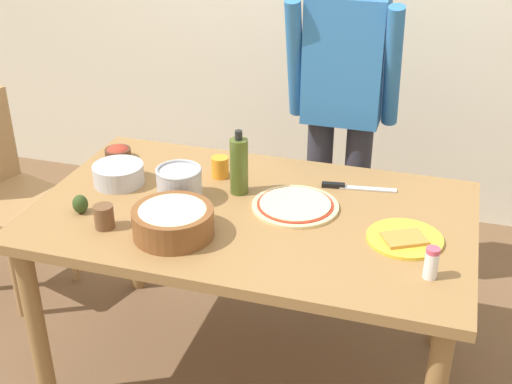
# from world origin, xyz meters

# --- Properties ---
(ground) EXTENTS (8.00, 8.00, 0.00)m
(ground) POSITION_xyz_m (0.00, 0.00, 0.00)
(ground) COLOR brown
(dining_table) EXTENTS (1.60, 0.96, 0.76)m
(dining_table) POSITION_xyz_m (0.00, 0.00, 0.67)
(dining_table) COLOR olive
(dining_table) RESTS_ON ground
(person_cook) EXTENTS (0.49, 0.25, 1.62)m
(person_cook) POSITION_xyz_m (0.19, 0.76, 0.94)
(person_cook) COLOR #2D2D38
(person_cook) RESTS_ON ground
(pizza_raw_on_board) EXTENTS (0.32, 0.32, 0.02)m
(pizza_raw_on_board) POSITION_xyz_m (0.15, 0.06, 0.77)
(pizza_raw_on_board) COLOR beige
(pizza_raw_on_board) RESTS_ON dining_table
(plate_with_slice) EXTENTS (0.26, 0.26, 0.02)m
(plate_with_slice) POSITION_xyz_m (0.56, -0.05, 0.77)
(plate_with_slice) COLOR gold
(plate_with_slice) RESTS_ON dining_table
(popcorn_bowl) EXTENTS (0.28, 0.28, 0.11)m
(popcorn_bowl) POSITION_xyz_m (-0.21, -0.25, 0.82)
(popcorn_bowl) COLOR brown
(popcorn_bowl) RESTS_ON dining_table
(mixing_bowl_steel) EXTENTS (0.20, 0.20, 0.08)m
(mixing_bowl_steel) POSITION_xyz_m (-0.57, 0.05, 0.80)
(mixing_bowl_steel) COLOR #B7B7BC
(mixing_bowl_steel) RESTS_ON dining_table
(small_sauce_bowl) EXTENTS (0.11, 0.11, 0.06)m
(small_sauce_bowl) POSITION_xyz_m (-0.68, 0.26, 0.79)
(small_sauce_bowl) COLOR #4C2D1E
(small_sauce_bowl) RESTS_ON dining_table
(olive_oil_bottle) EXTENTS (0.07, 0.07, 0.26)m
(olive_oil_bottle) POSITION_xyz_m (-0.09, 0.12, 0.87)
(olive_oil_bottle) COLOR #47561E
(olive_oil_bottle) RESTS_ON dining_table
(steel_pot) EXTENTS (0.17, 0.17, 0.13)m
(steel_pot) POSITION_xyz_m (-0.28, -0.00, 0.83)
(steel_pot) COLOR #B7B7BC
(steel_pot) RESTS_ON dining_table
(cup_orange) EXTENTS (0.07, 0.07, 0.08)m
(cup_orange) POSITION_xyz_m (-0.21, 0.23, 0.80)
(cup_orange) COLOR orange
(cup_orange) RESTS_ON dining_table
(cup_small_brown) EXTENTS (0.07, 0.07, 0.08)m
(cup_small_brown) POSITION_xyz_m (-0.46, -0.27, 0.80)
(cup_small_brown) COLOR brown
(cup_small_brown) RESTS_ON dining_table
(salt_shaker) EXTENTS (0.04, 0.04, 0.11)m
(salt_shaker) POSITION_xyz_m (0.65, -0.25, 0.81)
(salt_shaker) COLOR white
(salt_shaker) RESTS_ON dining_table
(chef_knife) EXTENTS (0.29, 0.07, 0.02)m
(chef_knife) POSITION_xyz_m (0.31, 0.28, 0.77)
(chef_knife) COLOR silver
(chef_knife) RESTS_ON dining_table
(avocado) EXTENTS (0.06, 0.06, 0.07)m
(avocado) POSITION_xyz_m (-0.59, -0.20, 0.80)
(avocado) COLOR #2D4219
(avocado) RESTS_ON dining_table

